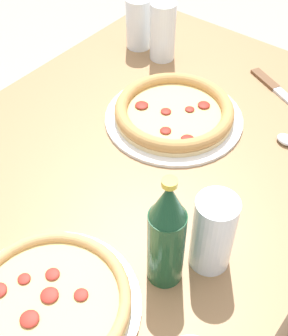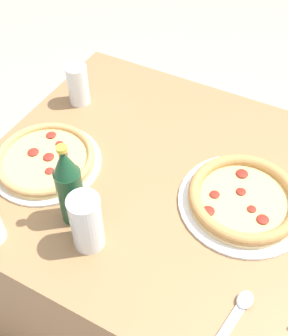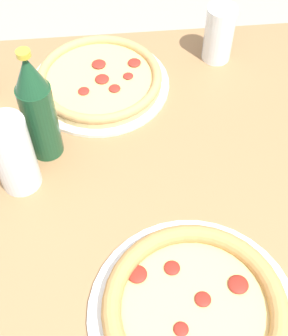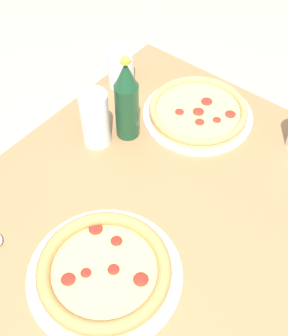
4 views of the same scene
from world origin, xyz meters
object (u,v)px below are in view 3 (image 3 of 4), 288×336
at_px(pizza_veggie, 100,80).
at_px(glass_lemonade, 14,157).
at_px(beer_bottle, 38,109).
at_px(pizza_margherita, 195,310).
at_px(glass_mango_juice, 219,36).

height_order(pizza_veggie, glass_lemonade, glass_lemonade).
distance_m(glass_lemonade, beer_bottle, 0.10).
relative_size(pizza_margherita, beer_bottle, 1.36).
xyz_separation_m(pizza_veggie, glass_mango_juice, (-0.07, 0.27, 0.04)).
distance_m(glass_mango_juice, glass_lemonade, 0.53).
xyz_separation_m(pizza_margherita, pizza_veggie, (-0.52, -0.12, -0.00)).
bearing_deg(pizza_margherita, glass_lemonade, -135.45).
relative_size(glass_mango_juice, beer_bottle, 0.54).
bearing_deg(glass_lemonade, glass_mango_juice, 126.24).
bearing_deg(pizza_margherita, beer_bottle, -146.82).
bearing_deg(pizza_veggie, glass_mango_juice, 104.40).
xyz_separation_m(pizza_veggie, beer_bottle, (0.17, -0.11, 0.10)).
bearing_deg(glass_lemonade, beer_bottle, 147.76).
bearing_deg(glass_lemonade, pizza_margherita, 44.55).
distance_m(pizza_margherita, beer_bottle, 0.43).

